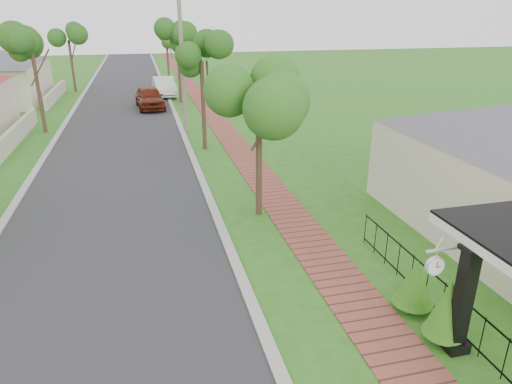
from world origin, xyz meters
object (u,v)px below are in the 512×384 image
object	(u,v)px
porch_post	(462,306)
near_tree	(259,96)
parked_car_red	(150,98)
parked_car_white	(164,87)
utility_pole	(182,58)
station_clock	(435,265)

from	to	relation	value
porch_post	near_tree	xyz separation A→B (m)	(-2.35, 8.00, 3.13)
parked_car_red	near_tree	size ratio (longest dim) A/B	0.90
porch_post	parked_car_red	xyz separation A→B (m)	(-5.55, 29.12, -0.30)
near_tree	porch_post	bearing A→B (deg)	-73.63
parked_car_white	utility_pole	size ratio (longest dim) A/B	0.57
station_clock	parked_car_red	bearing A→B (deg)	99.99
porch_post	utility_pole	size ratio (longest dim) A/B	0.29
porch_post	parked_car_red	size ratio (longest dim) A/B	0.52
parked_car_red	near_tree	xyz separation A→B (m)	(3.20, -21.12, 3.43)
parked_car_white	near_tree	xyz separation A→B (m)	(1.80, -26.43, 3.44)
parked_car_red	utility_pole	xyz separation A→B (m)	(1.90, -8.12, 3.57)
porch_post	parked_car_white	xyz separation A→B (m)	(-4.15, 34.43, -0.31)
near_tree	parked_car_red	bearing A→B (deg)	98.62
porch_post	parked_car_white	world-z (taller)	porch_post
parked_car_red	parked_car_white	xyz separation A→B (m)	(1.40, 5.31, -0.01)
parked_car_white	near_tree	size ratio (longest dim) A/B	0.92
parked_car_red	station_clock	distance (m)	29.18
utility_pole	station_clock	xyz separation A→B (m)	(3.16, -20.60, -2.44)
station_clock	porch_post	bearing A→B (deg)	-39.06
porch_post	parked_car_white	bearing A→B (deg)	96.87
utility_pole	station_clock	distance (m)	20.98
parked_car_red	station_clock	world-z (taller)	station_clock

